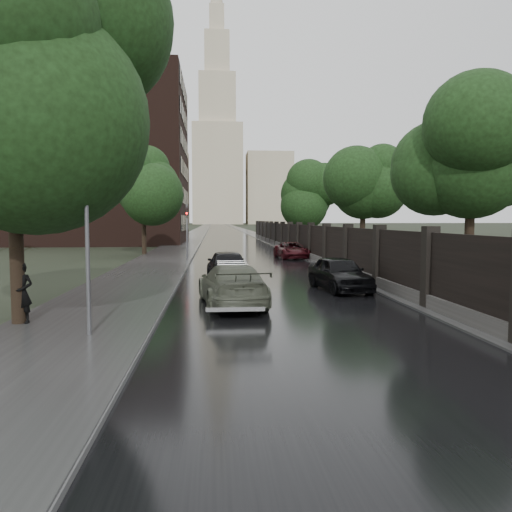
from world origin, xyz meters
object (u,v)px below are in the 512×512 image
(volga_sedan, at_px, (232,285))
(tree_left_near, at_px, (11,83))
(car_right_far, at_px, (292,250))
(lamp_post, at_px, (87,230))
(hatchback_left, at_px, (227,265))
(tree_right_c, at_px, (311,200))
(traffic_light, at_px, (187,227))
(tree_right_b, at_px, (363,189))
(pedestrian_umbrella, at_px, (20,260))
(tree_left_far, at_px, (143,190))
(tree_right_a, at_px, (471,167))
(car_right_near, at_px, (339,273))

(volga_sedan, bearing_deg, tree_left_near, 21.94)
(car_right_far, bearing_deg, tree_left_near, -120.36)
(lamp_post, bearing_deg, hatchback_left, 72.97)
(tree_right_c, height_order, traffic_light, tree_right_c)
(tree_right_b, bearing_deg, pedestrian_umbrella, -128.27)
(tree_left_far, xyz_separation_m, tree_right_a, (15.50, -22.00, -0.29))
(pedestrian_umbrella, bearing_deg, car_right_near, 40.15)
(tree_right_c, bearing_deg, tree_left_far, -147.17)
(car_right_far, bearing_deg, pedestrian_umbrella, -120.14)
(tree_right_b, bearing_deg, car_right_far, 133.91)
(traffic_light, bearing_deg, tree_right_a, -55.23)
(traffic_light, height_order, pedestrian_umbrella, traffic_light)
(tree_right_b, bearing_deg, tree_left_far, 152.70)
(tree_left_near, distance_m, car_right_far, 26.38)
(hatchback_left, distance_m, pedestrian_umbrella, 11.80)
(tree_left_far, xyz_separation_m, pedestrian_umbrella, (0.50, -27.02, -3.39))
(traffic_light, height_order, car_right_near, traffic_light)
(traffic_light, relative_size, volga_sedan, 0.82)
(hatchback_left, height_order, car_right_near, hatchback_left)
(lamp_post, relative_size, car_right_far, 1.16)
(tree_left_far, distance_m, car_right_far, 12.86)
(tree_right_a, bearing_deg, tree_left_near, -161.68)
(lamp_post, height_order, pedestrian_umbrella, lamp_post)
(tree_right_c, bearing_deg, tree_left_near, -112.20)
(tree_right_b, bearing_deg, tree_left_near, -128.48)
(volga_sedan, distance_m, pedestrian_umbrella, 6.63)
(tree_right_c, xyz_separation_m, traffic_light, (-11.80, -15.01, -2.55))
(pedestrian_umbrella, bearing_deg, tree_right_a, 26.82)
(traffic_light, distance_m, hatchback_left, 12.12)
(tree_left_far, bearing_deg, hatchback_left, -69.68)
(hatchback_left, height_order, pedestrian_umbrella, pedestrian_umbrella)
(tree_left_near, relative_size, tree_right_b, 1.31)
(traffic_light, bearing_deg, tree_right_c, 51.82)
(tree_right_c, height_order, car_right_near, tree_right_c)
(car_right_near, bearing_deg, traffic_light, 106.62)
(lamp_post, height_order, car_right_far, lamp_post)
(volga_sedan, distance_m, car_right_far, 20.76)
(tree_left_near, height_order, pedestrian_umbrella, tree_left_near)
(volga_sedan, xyz_separation_m, hatchback_left, (0.00, 7.10, 0.04))
(hatchback_left, bearing_deg, car_right_far, -115.46)
(lamp_post, bearing_deg, traffic_light, 87.32)
(tree_left_near, height_order, tree_right_b, tree_left_near)
(car_right_near, xyz_separation_m, pedestrian_umbrella, (-10.21, -6.34, 1.14))
(traffic_light, distance_m, volga_sedan, 19.08)
(tree_left_near, distance_m, hatchback_left, 13.08)
(tree_right_a, xyz_separation_m, volga_sedan, (-9.30, -1.84, -4.24))
(tree_left_near, relative_size, car_right_far, 2.07)
(lamp_post, distance_m, pedestrian_umbrella, 2.70)
(tree_left_far, xyz_separation_m, volga_sedan, (6.20, -23.84, -4.54))
(tree_right_a, height_order, car_right_near, tree_right_a)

